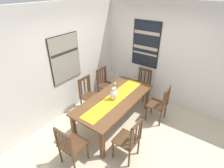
{
  "coord_description": "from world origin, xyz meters",
  "views": [
    {
      "loc": [
        -2.58,
        -1.39,
        3.0
      ],
      "look_at": [
        0.25,
        0.65,
        1.01
      ],
      "focal_mm": 28.28,
      "sensor_mm": 36.0,
      "label": 1
    }
  ],
  "objects_px": {
    "chair_1": "(89,95)",
    "chair_4": "(159,104)",
    "chair_2": "(142,83)",
    "chair_3": "(70,145)",
    "painting_on_side_wall": "(146,44)",
    "centerpiece_vase": "(114,94)",
    "dining_table": "(115,101)",
    "chair_5": "(105,83)",
    "chair_0": "(129,139)",
    "painting_on_back_wall": "(65,59)"
  },
  "relations": [
    {
      "from": "chair_1",
      "to": "chair_4",
      "type": "height_order",
      "value": "chair_4"
    },
    {
      "from": "chair_2",
      "to": "chair_3",
      "type": "height_order",
      "value": "chair_3"
    },
    {
      "from": "chair_1",
      "to": "painting_on_side_wall",
      "type": "bearing_deg",
      "value": -24.24
    },
    {
      "from": "centerpiece_vase",
      "to": "chair_4",
      "type": "bearing_deg",
      "value": -47.42
    },
    {
      "from": "painting_on_side_wall",
      "to": "dining_table",
      "type": "bearing_deg",
      "value": -176.11
    },
    {
      "from": "chair_2",
      "to": "chair_5",
      "type": "distance_m",
      "value": 1.08
    },
    {
      "from": "centerpiece_vase",
      "to": "chair_3",
      "type": "distance_m",
      "value": 1.4
    },
    {
      "from": "chair_1",
      "to": "chair_4",
      "type": "distance_m",
      "value": 1.79
    },
    {
      "from": "chair_0",
      "to": "chair_3",
      "type": "distance_m",
      "value": 1.08
    },
    {
      "from": "chair_2",
      "to": "chair_5",
      "type": "height_order",
      "value": "chair_5"
    },
    {
      "from": "centerpiece_vase",
      "to": "chair_5",
      "type": "xyz_separation_m",
      "value": [
        0.78,
        0.85,
        -0.38
      ]
    },
    {
      "from": "chair_1",
      "to": "chair_2",
      "type": "bearing_deg",
      "value": -31.3
    },
    {
      "from": "painting_on_back_wall",
      "to": "chair_5",
      "type": "bearing_deg",
      "value": -24.91
    },
    {
      "from": "chair_1",
      "to": "painting_on_side_wall",
      "type": "height_order",
      "value": "painting_on_side_wall"
    },
    {
      "from": "centerpiece_vase",
      "to": "chair_0",
      "type": "distance_m",
      "value": 1.07
    },
    {
      "from": "chair_2",
      "to": "painting_on_side_wall",
      "type": "xyz_separation_m",
      "value": [
        0.23,
        0.11,
        1.09
      ]
    },
    {
      "from": "chair_5",
      "to": "painting_on_side_wall",
      "type": "height_order",
      "value": "painting_on_side_wall"
    },
    {
      "from": "centerpiece_vase",
      "to": "chair_2",
      "type": "bearing_deg",
      "value": 0.08
    },
    {
      "from": "centerpiece_vase",
      "to": "chair_1",
      "type": "xyz_separation_m",
      "value": [
        0.07,
        0.84,
        -0.38
      ]
    },
    {
      "from": "chair_2",
      "to": "painting_on_side_wall",
      "type": "bearing_deg",
      "value": 25.47
    },
    {
      "from": "centerpiece_vase",
      "to": "chair_5",
      "type": "height_order",
      "value": "centerpiece_vase"
    },
    {
      "from": "chair_3",
      "to": "painting_on_back_wall",
      "type": "bearing_deg",
      "value": 47.41
    },
    {
      "from": "chair_1",
      "to": "chair_3",
      "type": "height_order",
      "value": "chair_1"
    },
    {
      "from": "chair_0",
      "to": "painting_on_back_wall",
      "type": "height_order",
      "value": "painting_on_back_wall"
    },
    {
      "from": "dining_table",
      "to": "chair_4",
      "type": "bearing_deg",
      "value": -49.47
    },
    {
      "from": "chair_3",
      "to": "painting_on_side_wall",
      "type": "bearing_deg",
      "value": 1.99
    },
    {
      "from": "chair_3",
      "to": "chair_5",
      "type": "xyz_separation_m",
      "value": [
        2.12,
        0.84,
        0.01
      ]
    },
    {
      "from": "chair_2",
      "to": "painting_on_back_wall",
      "type": "xyz_separation_m",
      "value": [
        -1.61,
        1.29,
        0.99
      ]
    },
    {
      "from": "chair_0",
      "to": "chair_4",
      "type": "bearing_deg",
      "value": -1.15
    },
    {
      "from": "chair_0",
      "to": "painting_on_back_wall",
      "type": "xyz_separation_m",
      "value": [
        0.45,
        2.08,
        0.97
      ]
    },
    {
      "from": "chair_0",
      "to": "chair_5",
      "type": "xyz_separation_m",
      "value": [
        1.4,
        1.64,
        0.01
      ]
    },
    {
      "from": "dining_table",
      "to": "chair_2",
      "type": "distance_m",
      "value": 1.4
    },
    {
      "from": "centerpiece_vase",
      "to": "chair_3",
      "type": "xyz_separation_m",
      "value": [
        -1.35,
        0.01,
        -0.39
      ]
    },
    {
      "from": "chair_2",
      "to": "painting_on_side_wall",
      "type": "relative_size",
      "value": 0.7
    },
    {
      "from": "chair_0",
      "to": "chair_5",
      "type": "distance_m",
      "value": 2.15
    },
    {
      "from": "centerpiece_vase",
      "to": "chair_3",
      "type": "relative_size",
      "value": 0.79
    },
    {
      "from": "chair_1",
      "to": "chair_3",
      "type": "bearing_deg",
      "value": -149.56
    },
    {
      "from": "dining_table",
      "to": "chair_2",
      "type": "bearing_deg",
      "value": -0.04
    },
    {
      "from": "chair_4",
      "to": "painting_on_side_wall",
      "type": "xyz_separation_m",
      "value": [
        0.93,
        0.93,
        1.06
      ]
    },
    {
      "from": "chair_2",
      "to": "dining_table",
      "type": "bearing_deg",
      "value": 179.96
    },
    {
      "from": "dining_table",
      "to": "chair_0",
      "type": "height_order",
      "value": "chair_0"
    },
    {
      "from": "painting_on_side_wall",
      "to": "centerpiece_vase",
      "type": "bearing_deg",
      "value": -176.12
    },
    {
      "from": "centerpiece_vase",
      "to": "painting_on_side_wall",
      "type": "xyz_separation_m",
      "value": [
        1.68,
        0.11,
        0.68
      ]
    },
    {
      "from": "dining_table",
      "to": "centerpiece_vase",
      "type": "distance_m",
      "value": 0.25
    },
    {
      "from": "painting_on_back_wall",
      "to": "painting_on_side_wall",
      "type": "relative_size",
      "value": 0.89
    },
    {
      "from": "centerpiece_vase",
      "to": "chair_0",
      "type": "bearing_deg",
      "value": -128.18
    },
    {
      "from": "chair_3",
      "to": "painting_on_side_wall",
      "type": "relative_size",
      "value": 0.71
    },
    {
      "from": "dining_table",
      "to": "chair_4",
      "type": "distance_m",
      "value": 1.09
    },
    {
      "from": "chair_2",
      "to": "chair_4",
      "type": "relative_size",
      "value": 0.91
    },
    {
      "from": "dining_table",
      "to": "chair_5",
      "type": "relative_size",
      "value": 2.2
    }
  ]
}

